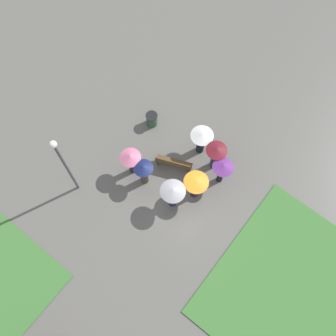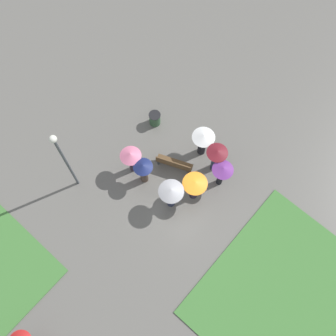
# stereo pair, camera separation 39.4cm
# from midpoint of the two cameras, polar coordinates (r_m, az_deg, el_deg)

# --- Properties ---
(ground_plane) EXTENTS (90.00, 90.00, 0.00)m
(ground_plane) POSITION_cam_midpoint_polar(r_m,az_deg,el_deg) (20.42, 2.45, -4.20)
(ground_plane) COLOR #66635E
(lawn_patch_near) EXTENTS (8.34, 7.54, 0.06)m
(lawn_patch_near) POSITION_cam_midpoint_polar(r_m,az_deg,el_deg) (20.34, 18.24, -17.86)
(lawn_patch_near) COLOR #427A38
(lawn_patch_near) RESTS_ON ground_plane
(park_bench) EXTENTS (1.83, 1.07, 0.90)m
(park_bench) POSITION_cam_midpoint_polar(r_m,az_deg,el_deg) (20.54, 1.38, 0.56)
(park_bench) COLOR brown
(park_bench) RESTS_ON ground_plane
(lamp_post) EXTENTS (0.32, 0.32, 5.06)m
(lamp_post) POSITION_cam_midpoint_polar(r_m,az_deg,el_deg) (18.21, -13.40, 1.46)
(lamp_post) COLOR #474C51
(lamp_post) RESTS_ON ground_plane
(trash_bin) EXTENTS (0.61, 0.61, 0.81)m
(trash_bin) POSITION_cam_midpoint_polar(r_m,az_deg,el_deg) (21.70, -1.27, 6.68)
(trash_bin) COLOR #335638
(trash_bin) RESTS_ON ground_plane
(crowd_person_grey) EXTENTS (1.17, 1.17, 2.00)m
(crowd_person_grey) POSITION_cam_midpoint_polar(r_m,az_deg,el_deg) (18.97, 1.02, -3.49)
(crowd_person_grey) COLOR #282D47
(crowd_person_grey) RESTS_ON ground_plane
(crowd_person_purple) EXTENTS (1.00, 1.00, 1.90)m
(crowd_person_purple) POSITION_cam_midpoint_polar(r_m,az_deg,el_deg) (19.52, 7.95, -0.45)
(crowd_person_purple) COLOR black
(crowd_person_purple) RESTS_ON ground_plane
(crowd_person_navy) EXTENTS (0.92, 0.92, 1.81)m
(crowd_person_navy) POSITION_cam_midpoint_polar(r_m,az_deg,el_deg) (19.67, -2.77, -0.32)
(crowd_person_navy) COLOR #47382D
(crowd_person_navy) RESTS_ON ground_plane
(crowd_person_maroon) EXTENTS (1.01, 1.01, 1.94)m
(crowd_person_maroon) POSITION_cam_midpoint_polar(r_m,az_deg,el_deg) (19.92, 7.12, 1.55)
(crowd_person_maroon) COLOR #282D47
(crowd_person_maroon) RESTS_ON ground_plane
(crowd_person_pink) EXTENTS (1.01, 1.01, 1.86)m
(crowd_person_pink) POSITION_cam_midpoint_polar(r_m,az_deg,el_deg) (19.71, -4.47, 1.40)
(crowd_person_pink) COLOR #2D2333
(crowd_person_pink) RESTS_ON ground_plane
(crowd_person_white) EXTENTS (1.11, 1.11, 1.84)m
(crowd_person_white) POSITION_cam_midpoint_polar(r_m,az_deg,el_deg) (20.25, 5.32, 3.73)
(crowd_person_white) COLOR black
(crowd_person_white) RESTS_ON ground_plane
(crowd_person_orange) EXTENTS (1.15, 1.15, 1.87)m
(crowd_person_orange) POSITION_cam_midpoint_polar(r_m,az_deg,el_deg) (19.27, 4.20, -2.47)
(crowd_person_orange) COLOR #2D2333
(crowd_person_orange) RESTS_ON ground_plane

